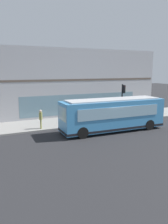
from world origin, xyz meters
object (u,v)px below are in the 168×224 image
object	(u,v)px
city_bus_nearside	(113,115)
traffic_light_near_corner	(123,95)
pedestrian_walking_along_curb	(137,105)
pedestrian_near_hydrant	(116,107)
pedestrian_near_building_entrance	(41,118)
newspaper_vending_box	(83,113)
fire_hydrant	(129,111)

from	to	relation	value
city_bus_nearside	traffic_light_near_corner	distance (m)	4.62
city_bus_nearside	pedestrian_walking_along_curb	world-z (taller)	city_bus_nearside
city_bus_nearside	pedestrian_near_hydrant	distance (m)	7.13
pedestrian_near_building_entrance	newspaper_vending_box	world-z (taller)	pedestrian_near_building_entrance
pedestrian_walking_along_curb	newspaper_vending_box	xyz separation A→B (m)	(-0.08, 8.08, -0.43)
traffic_light_near_corner	newspaper_vending_box	size ratio (longest dim) A/B	4.46
pedestrian_near_building_entrance	pedestrian_walking_along_curb	size ratio (longest dim) A/B	1.17
pedestrian_walking_along_curb	pedestrian_near_hydrant	xyz separation A→B (m)	(-0.67, 3.77, 0.14)
city_bus_nearside	pedestrian_walking_along_curb	bearing A→B (deg)	-50.77
pedestrian_walking_along_curb	pedestrian_near_hydrant	distance (m)	3.83
city_bus_nearside	pedestrian_walking_along_curb	distance (m)	10.23
pedestrian_walking_along_curb	traffic_light_near_corner	bearing A→B (deg)	125.89
traffic_light_near_corner	fire_hydrant	distance (m)	4.36
city_bus_nearside	newspaper_vending_box	distance (m)	6.45
fire_hydrant	newspaper_vending_box	xyz separation A→B (m)	(0.94, 6.05, 0.09)
pedestrian_near_building_entrance	pedestrian_near_hydrant	world-z (taller)	pedestrian_near_building_entrance
pedestrian_near_hydrant	newspaper_vending_box	size ratio (longest dim) A/B	1.97
fire_hydrant	newspaper_vending_box	world-z (taller)	newspaper_vending_box
pedestrian_near_building_entrance	pedestrian_walking_along_curb	world-z (taller)	pedestrian_near_building_entrance
pedestrian_near_hydrant	pedestrian_walking_along_curb	bearing A→B (deg)	-79.94
traffic_light_near_corner	fire_hydrant	world-z (taller)	traffic_light_near_corner
pedestrian_near_hydrant	newspaper_vending_box	world-z (taller)	pedestrian_near_hydrant
city_bus_nearside	fire_hydrant	world-z (taller)	city_bus_nearside
traffic_light_near_corner	pedestrian_walking_along_curb	distance (m)	6.14
traffic_light_near_corner	fire_hydrant	bearing A→B (deg)	-48.21
traffic_light_near_corner	pedestrian_walking_along_curb	bearing A→B (deg)	-54.11
pedestrian_walking_along_curb	city_bus_nearside	bearing A→B (deg)	129.23
city_bus_nearside	traffic_light_near_corner	bearing A→B (deg)	-46.33
pedestrian_walking_along_curb	pedestrian_near_hydrant	size ratio (longest dim) A/B	0.88
fire_hydrant	pedestrian_near_hydrant	distance (m)	1.89
fire_hydrant	pedestrian_walking_along_curb	bearing A→B (deg)	-63.51
pedestrian_near_building_entrance	fire_hydrant	bearing A→B (deg)	-78.91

